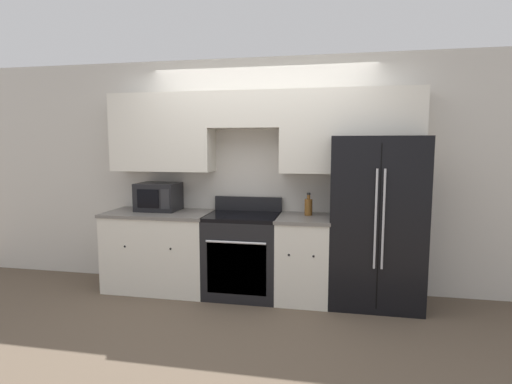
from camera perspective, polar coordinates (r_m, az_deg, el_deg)
The scene contains 8 objects.
ground_plane at distance 4.24m, azimuth -0.83°, elevation -15.94°, with size 12.00×12.00×0.00m, color brown.
wall_back at distance 4.48m, azimuth 0.77°, elevation 5.04°, with size 8.00×0.39×2.60m.
lower_cabinets_left at distance 4.72m, azimuth -13.55°, elevation -8.08°, with size 1.18×0.64×0.89m.
lower_cabinets_right at distance 4.32m, azimuth 6.77°, elevation -9.31°, with size 0.56×0.64×0.89m.
oven_range at distance 4.41m, azimuth -1.87°, elevation -8.87°, with size 0.78×0.65×1.05m.
refrigerator at distance 4.31m, azimuth 16.61°, elevation -3.90°, with size 0.91×0.81×1.72m.
microwave at distance 4.71m, azimuth -13.75°, elevation -0.66°, with size 0.46×0.37×0.32m.
bottle at distance 4.30m, azimuth 7.50°, elevation -2.05°, with size 0.08×0.08×0.24m.
Camera 1 is at (0.80, -3.83, 1.63)m, focal length 28.00 mm.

